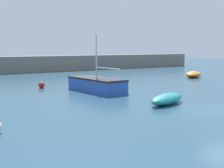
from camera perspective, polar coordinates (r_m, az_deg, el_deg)
The scene contains 5 objects.
harbor_breakwater at distance 41.43m, azimuth -14.46°, elevation 3.57°, with size 52.58×2.59×2.02m, color slate.
rowboat_white_midwater at distance 17.72m, azimuth 10.00°, elevation -2.69°, with size 3.37×2.23×0.57m.
rowboat_blue_near at distance 33.99m, azimuth 14.65°, elevation 1.73°, with size 3.31×2.88×0.63m.
sailboat_twin_hulled at distance 22.42m, azimuth -2.84°, elevation -0.07°, with size 2.26×5.24×4.06m.
mooring_buoy_red at distance 24.77m, azimuth -12.76°, elevation -0.18°, with size 0.48×0.48×0.48m, color red.
Camera 1 is at (-13.21, -9.71, 3.16)m, focal length 50.00 mm.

